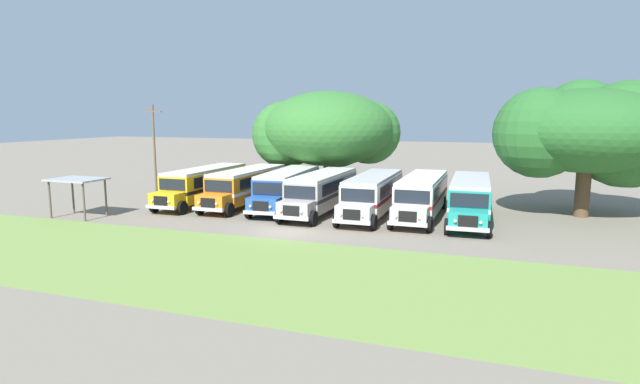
# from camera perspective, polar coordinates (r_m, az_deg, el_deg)

# --- Properties ---
(ground_plane) EXTENTS (220.00, 220.00, 0.00)m
(ground_plane) POSITION_cam_1_polar(r_m,az_deg,el_deg) (30.93, -3.70, -4.50)
(ground_plane) COLOR slate
(foreground_grass_strip) EXTENTS (80.00, 11.17, 0.01)m
(foreground_grass_strip) POSITION_cam_1_polar(r_m,az_deg,el_deg) (24.36, -10.90, -8.28)
(foreground_grass_strip) COLOR olive
(foreground_grass_strip) RESTS_ON ground_plane
(parked_bus_slot_0) EXTENTS (2.74, 10.85, 2.82)m
(parked_bus_slot_0) POSITION_cam_1_polar(r_m,az_deg,el_deg) (41.77, -13.02, 0.95)
(parked_bus_slot_0) COLOR yellow
(parked_bus_slot_0) RESTS_ON ground_plane
(parked_bus_slot_1) EXTENTS (2.69, 10.84, 2.82)m
(parked_bus_slot_1) POSITION_cam_1_polar(r_m,az_deg,el_deg) (40.30, -8.34, 0.81)
(parked_bus_slot_1) COLOR orange
(parked_bus_slot_1) RESTS_ON ground_plane
(parked_bus_slot_2) EXTENTS (3.48, 10.96, 2.82)m
(parked_bus_slot_2) POSITION_cam_1_polar(r_m,az_deg,el_deg) (38.84, -3.72, 0.59)
(parked_bus_slot_2) COLOR #23519E
(parked_bus_slot_2) RESTS_ON ground_plane
(parked_bus_slot_3) EXTENTS (2.75, 10.85, 2.82)m
(parked_bus_slot_3) POSITION_cam_1_polar(r_m,az_deg,el_deg) (36.96, 0.21, 0.19)
(parked_bus_slot_3) COLOR #9E9993
(parked_bus_slot_3) RESTS_ON ground_plane
(parked_bus_slot_4) EXTENTS (2.79, 10.85, 2.82)m
(parked_bus_slot_4) POSITION_cam_1_polar(r_m,az_deg,el_deg) (35.97, 6.04, -0.10)
(parked_bus_slot_4) COLOR silver
(parked_bus_slot_4) RESTS_ON ground_plane
(parked_bus_slot_5) EXTENTS (2.68, 10.84, 2.82)m
(parked_bus_slot_5) POSITION_cam_1_polar(r_m,az_deg,el_deg) (35.89, 11.52, -0.24)
(parked_bus_slot_5) COLOR silver
(parked_bus_slot_5) RESTS_ON ground_plane
(parked_bus_slot_6) EXTENTS (3.02, 10.88, 2.82)m
(parked_bus_slot_6) POSITION_cam_1_polar(r_m,az_deg,el_deg) (35.40, 16.72, -0.56)
(parked_bus_slot_6) COLOR teal
(parked_bus_slot_6) RESTS_ON ground_plane
(broad_shade_tree) EXTENTS (13.23, 12.32, 9.25)m
(broad_shade_tree) POSITION_cam_1_polar(r_m,az_deg,el_deg) (46.74, 0.96, 6.94)
(broad_shade_tree) COLOR brown
(broad_shade_tree) RESTS_ON ground_plane
(secondary_tree) EXTENTS (12.57, 11.39, 9.72)m
(secondary_tree) POSITION_cam_1_polar(r_m,az_deg,el_deg) (39.91, 28.33, 6.17)
(secondary_tree) COLOR brown
(secondary_tree) RESTS_ON ground_plane
(utility_pole) EXTENTS (1.80, 0.20, 7.99)m
(utility_pole) POSITION_cam_1_polar(r_m,az_deg,el_deg) (46.17, -18.34, 4.78)
(utility_pole) COLOR brown
(utility_pole) RESTS_ON ground_plane
(waiting_shelter) EXTENTS (3.60, 2.60, 2.72)m
(waiting_shelter) POSITION_cam_1_polar(r_m,az_deg,el_deg) (38.73, -25.93, 1.00)
(waiting_shelter) COLOR brown
(waiting_shelter) RESTS_ON ground_plane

